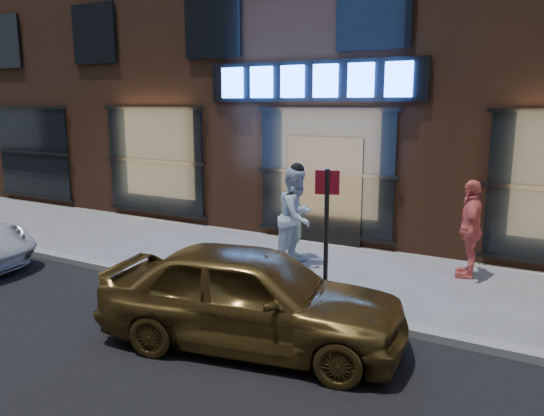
{
  "coord_description": "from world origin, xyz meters",
  "views": [
    {
      "loc": [
        4.76,
        -6.87,
        3.14
      ],
      "look_at": [
        -0.04,
        1.6,
        1.2
      ],
      "focal_mm": 35.0,
      "sensor_mm": 36.0,
      "label": 1
    }
  ],
  "objects_px": {
    "man_bowtie": "(295,219)",
    "man_cap": "(297,217)",
    "passerby": "(470,229)",
    "sign_post": "(326,228)",
    "gold_sedan": "(251,296)"
  },
  "relations": [
    {
      "from": "man_bowtie",
      "to": "man_cap",
      "type": "relative_size",
      "value": 0.86
    },
    {
      "from": "passerby",
      "to": "gold_sedan",
      "type": "relative_size",
      "value": 0.45
    },
    {
      "from": "man_bowtie",
      "to": "gold_sedan",
      "type": "height_order",
      "value": "man_bowtie"
    },
    {
      "from": "passerby",
      "to": "sign_post",
      "type": "height_order",
      "value": "sign_post"
    },
    {
      "from": "man_bowtie",
      "to": "man_cap",
      "type": "bearing_deg",
      "value": -169.07
    },
    {
      "from": "man_bowtie",
      "to": "sign_post",
      "type": "distance_m",
      "value": 3.01
    },
    {
      "from": "man_bowtie",
      "to": "sign_post",
      "type": "relative_size",
      "value": 0.75
    },
    {
      "from": "gold_sedan",
      "to": "sign_post",
      "type": "height_order",
      "value": "sign_post"
    },
    {
      "from": "sign_post",
      "to": "man_cap",
      "type": "bearing_deg",
      "value": 108.9
    },
    {
      "from": "man_cap",
      "to": "gold_sedan",
      "type": "relative_size",
      "value": 0.48
    },
    {
      "from": "man_cap",
      "to": "passerby",
      "type": "relative_size",
      "value": 1.07
    },
    {
      "from": "man_cap",
      "to": "sign_post",
      "type": "relative_size",
      "value": 0.87
    },
    {
      "from": "gold_sedan",
      "to": "sign_post",
      "type": "distance_m",
      "value": 1.64
    },
    {
      "from": "man_bowtie",
      "to": "gold_sedan",
      "type": "xyz_separation_m",
      "value": [
        1.34,
        -3.86,
        -0.15
      ]
    },
    {
      "from": "man_bowtie",
      "to": "man_cap",
      "type": "xyz_separation_m",
      "value": [
        0.23,
        -0.39,
        0.14
      ]
    }
  ]
}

